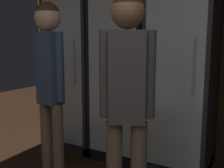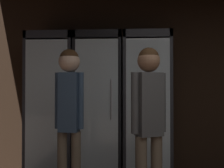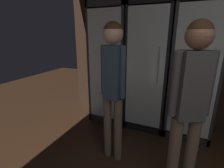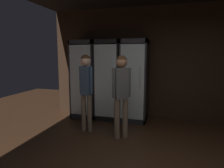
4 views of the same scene
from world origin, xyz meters
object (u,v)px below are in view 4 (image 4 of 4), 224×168
object	(u,v)px
cooler_center	(135,82)
shopper_far	(86,83)
cooler_left	(110,80)
cooler_far_left	(86,80)
shopper_near	(121,88)

from	to	relation	value
cooler_center	shopper_far	distance (m)	1.35
cooler_center	cooler_left	bearing A→B (deg)	179.90
cooler_far_left	shopper_far	xyz separation A→B (m)	(0.45, -1.05, 0.07)
cooler_far_left	cooler_center	size ratio (longest dim) A/B	1.00
cooler_center	shopper_far	xyz separation A→B (m)	(-0.84, -1.05, 0.07)
cooler_far_left	shopper_far	size ratio (longest dim) A/B	1.22
cooler_far_left	cooler_left	size ratio (longest dim) A/B	1.00
cooler_far_left	shopper_far	world-z (taller)	cooler_far_left
cooler_left	shopper_near	size ratio (longest dim) A/B	1.23
cooler_left	shopper_near	xyz separation A→B (m)	(0.59, -1.19, 0.02)
cooler_far_left	cooler_left	world-z (taller)	same
shopper_near	cooler_center	bearing A→B (deg)	87.43
shopper_far	shopper_near	bearing A→B (deg)	-10.22
shopper_near	shopper_far	bearing A→B (deg)	169.78
cooler_far_left	cooler_center	xyz separation A→B (m)	(1.29, -0.00, -0.00)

